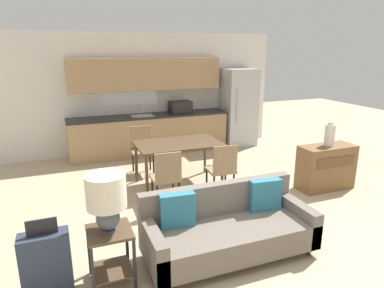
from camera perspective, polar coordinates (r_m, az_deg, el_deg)
ground_plane at (r=4.38m, az=8.22°, el=-17.10°), size 20.00×20.00×0.00m
wall_back at (r=8.09m, az=-7.82°, el=8.41°), size 6.40×0.07×2.70m
kitchen_counter at (r=7.88m, az=-7.04°, el=4.49°), size 3.62×0.65×2.15m
refrigerator at (r=8.60m, az=7.73°, el=6.06°), size 0.78×0.72×1.88m
dining_table at (r=5.98m, az=-2.27°, el=-0.40°), size 1.47×0.89×0.77m
couch at (r=4.16m, az=5.78°, el=-13.73°), size 1.97×0.80×0.80m
side_table at (r=3.75m, az=-13.44°, el=-16.44°), size 0.44×0.44×0.59m
table_lamp at (r=3.49m, az=-14.09°, el=-8.56°), size 0.39×0.39×0.60m
credenza at (r=6.34m, az=21.41°, el=-3.60°), size 0.97×0.42×0.76m
vase at (r=6.20m, az=21.97°, el=1.43°), size 0.17×0.17×0.40m
dining_chair_near_left at (r=5.18m, az=-4.29°, el=-5.30°), size 0.44×0.44×0.91m
dining_chair_far_left at (r=6.67m, az=-8.36°, el=-0.57°), size 0.44×0.44×0.91m
dining_chair_near_right at (r=5.52m, az=5.02°, el=-3.95°), size 0.44×0.44×0.91m
suitcase at (r=3.87m, az=-23.12°, el=-17.59°), size 0.47×0.22×0.78m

